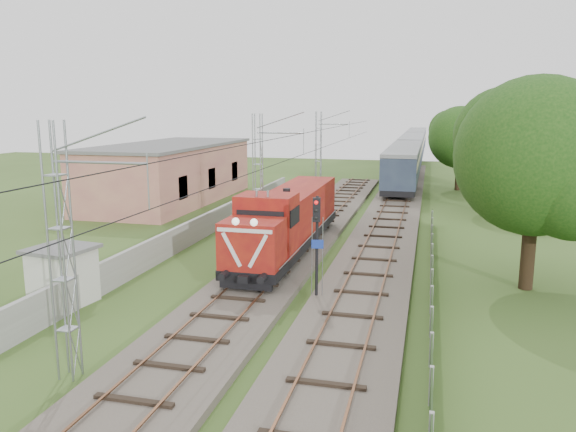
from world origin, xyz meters
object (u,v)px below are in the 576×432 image
(locomotive, at_px, (288,219))
(coach_rake, at_px, (412,147))
(signal_post, at_px, (317,230))
(relay_hut, at_px, (63,275))

(locomotive, xyz_separation_m, coach_rake, (5.00, 54.73, 0.52))
(signal_post, xyz_separation_m, relay_hut, (-10.53, -2.83, -1.94))
(locomotive, distance_m, signal_post, 8.18)
(locomotive, relative_size, signal_post, 3.41)
(locomotive, relative_size, coach_rake, 0.22)
(coach_rake, height_order, signal_post, signal_post)
(signal_post, distance_m, relay_hut, 11.08)
(signal_post, height_order, relay_hut, signal_post)
(locomotive, xyz_separation_m, relay_hut, (-7.40, -10.31, -0.84))
(locomotive, relative_size, relay_hut, 5.79)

